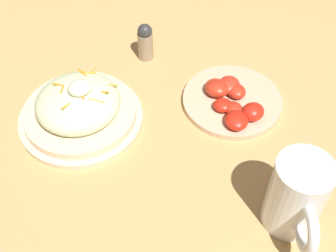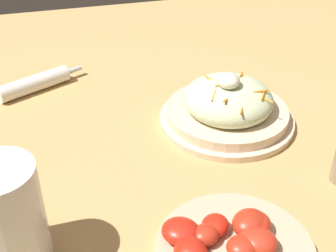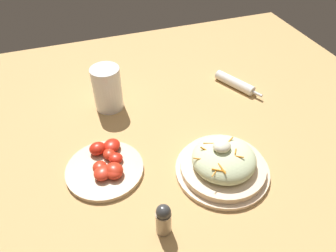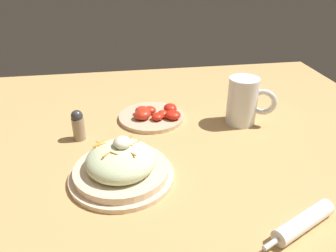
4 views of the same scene
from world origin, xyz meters
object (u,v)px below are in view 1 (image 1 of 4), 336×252
(tomato_plate, at_px, (231,100))
(beer_mug, at_px, (296,199))
(salad_plate, at_px, (79,108))
(salt_shaker, at_px, (145,41))

(tomato_plate, bearing_deg, beer_mug, -103.48)
(salad_plate, bearing_deg, salt_shaker, 28.95)
(salad_plate, height_order, tomato_plate, salad_plate)
(beer_mug, height_order, salt_shaker, beer_mug)
(beer_mug, bearing_deg, salt_shaker, 92.68)
(salad_plate, distance_m, beer_mug, 0.42)
(beer_mug, xyz_separation_m, tomato_plate, (0.06, 0.26, -0.05))
(salt_shaker, bearing_deg, tomato_plate, -68.26)
(beer_mug, relative_size, tomato_plate, 0.71)
(tomato_plate, distance_m, salt_shaker, 0.23)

